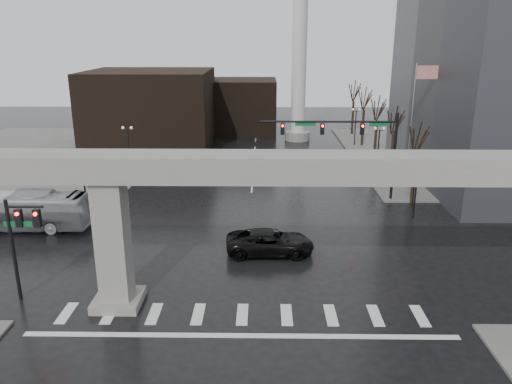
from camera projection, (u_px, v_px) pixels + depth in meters
ground at (243, 305)px, 27.98m from camera, size 160.00×160.00×0.00m
sidewalk_ne at (463, 156)px, 61.92m from camera, size 28.00×36.00×0.15m
sidewalk_nw at (48, 155)px, 62.63m from camera, size 28.00×36.00×0.15m
elevated_guideway at (266, 188)px, 25.89m from camera, size 48.00×2.60×8.70m
building_far_left at (151, 109)px, 66.70m from camera, size 16.00×14.00×10.00m
building_far_mid at (243, 106)px, 76.37m from camera, size 10.00×10.00×8.00m
smokestack at (300, 43)px, 67.72m from camera, size 3.60×3.60×30.00m
signal_mast_arm at (353, 137)px, 44.02m from camera, size 12.12×0.43×8.00m
signal_left_pole at (20, 233)px, 27.40m from camera, size 2.30×0.30×6.00m
flagpole_assembly at (415, 113)px, 46.47m from camera, size 2.06×0.12×12.00m
lamp_right_0 at (417, 178)px, 40.09m from camera, size 1.22×0.32×5.11m
lamp_right_1 at (379, 142)px, 53.44m from camera, size 1.22×0.32×5.11m
lamp_right_2 at (356, 121)px, 66.78m from camera, size 1.22×0.32×5.11m
lamp_left_0 at (83, 177)px, 40.47m from camera, size 1.22×0.32×5.11m
lamp_left_1 at (128, 141)px, 53.81m from camera, size 1.22×0.32×5.11m
lamp_left_2 at (155, 120)px, 67.16m from camera, size 1.22×0.32×5.11m
tree_right_0 at (415, 173)px, 44.12m from camera, size 1.09×1.58×7.50m
tree_right_1 at (392, 152)px, 51.72m from camera, size 1.09×1.61×7.67m
tree_right_2 at (376, 136)px, 59.33m from camera, size 1.10×1.63×7.85m
tree_right_3 at (363, 124)px, 66.93m from camera, size 1.11×1.66×8.02m
tree_right_4 at (353, 115)px, 74.54m from camera, size 1.12×1.69×8.19m
pickup_truck at (270, 242)px, 34.33m from camera, size 6.09×2.93×1.67m
city_bus at (19, 210)px, 38.54m from camera, size 10.84×2.80×3.00m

